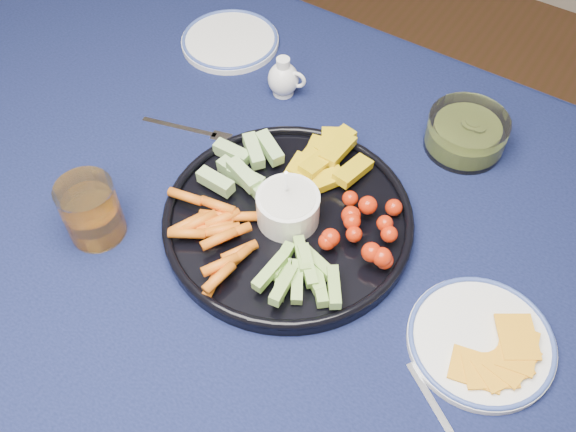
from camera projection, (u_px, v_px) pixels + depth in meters
The scene contains 9 objects.
dining_table at pixel (267, 260), 1.05m from camera, with size 1.67×1.07×0.75m.
crudite_platter at pixel (287, 215), 0.97m from camera, with size 0.38×0.38×0.12m.
creamer_pitcher at pixel (284, 79), 1.15m from camera, with size 0.07×0.06×0.08m.
pickle_bowl at pixel (466, 134), 1.07m from camera, with size 0.13×0.13×0.06m.
cheese_plate at pixel (482, 340), 0.86m from camera, with size 0.20×0.20×0.02m.
juice_tumbler at pixel (92, 213), 0.95m from camera, with size 0.09×0.09×0.10m.
fork_left at pixel (194, 131), 1.11m from camera, with size 0.16×0.06×0.00m.
fork_right at pixel (447, 428), 0.80m from camera, with size 0.14×0.10×0.00m.
side_plate_extra at pixel (230, 40), 1.25m from camera, with size 0.19×0.19×0.02m.
Camera 1 is at (0.35, -0.47, 1.54)m, focal length 40.00 mm.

